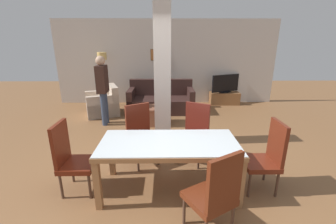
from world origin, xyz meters
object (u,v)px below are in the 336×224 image
at_px(dining_chair_head_right, 267,155).
at_px(dining_chair_far_right, 195,132).
at_px(bottle, 156,103).
at_px(tv_screen, 225,84).
at_px(dining_table, 169,151).
at_px(dining_chair_head_left, 71,157).
at_px(floor_lamp, 102,62).
at_px(sofa, 161,101).
at_px(standing_person, 103,86).
at_px(tv_stand, 224,98).
at_px(dining_chair_far_left, 141,133).
at_px(dining_chair_near_right, 215,193).
at_px(armchair, 104,105).
at_px(coffee_table, 155,115).

height_order(dining_chair_head_right, dining_chair_far_right, same).
bearing_deg(bottle, tv_screen, 39.00).
relative_size(dining_table, dining_chair_head_left, 1.85).
bearing_deg(floor_lamp, dining_table, -65.57).
bearing_deg(sofa, bottle, 83.94).
relative_size(floor_lamp, standing_person, 0.99).
bearing_deg(bottle, tv_stand, 39.00).
bearing_deg(dining_chair_far_left, dining_chair_far_right, 152.60).
height_order(dining_chair_head_right, dining_chair_head_left, same).
distance_m(dining_chair_near_right, armchair, 4.84).
xyz_separation_m(dining_chair_far_left, standing_person, (-1.11, 1.86, 0.46)).
relative_size(dining_chair_far_right, floor_lamp, 0.60).
bearing_deg(dining_chair_head_left, standing_person, -175.13).
distance_m(dining_chair_far_left, tv_screen, 4.40).
distance_m(bottle, standing_person, 1.37).
distance_m(dining_chair_head_left, bottle, 2.90).
height_order(sofa, tv_stand, sofa).
height_order(dining_chair_head_right, coffee_table, dining_chair_head_right).
distance_m(dining_chair_head_left, tv_screen, 5.57).
bearing_deg(armchair, dining_chair_head_left, 167.02).
xyz_separation_m(bottle, tv_stand, (2.22, 1.80, -0.35)).
height_order(dining_table, bottle, dining_table).
relative_size(bottle, standing_person, 0.15).
bearing_deg(dining_table, dining_chair_head_left, 180.00).
bearing_deg(tv_screen, armchair, -8.12).
xyz_separation_m(dining_chair_far_left, armchair, (-1.34, 2.65, -0.24)).
bearing_deg(dining_chair_near_right, dining_chair_head_right, 11.34).
distance_m(dining_chair_far_right, dining_chair_head_left, 2.00).
distance_m(dining_chair_head_left, floor_lamp, 4.52).
distance_m(coffee_table, tv_screen, 2.94).
bearing_deg(coffee_table, bottle, 57.68).
bearing_deg(dining_chair_far_right, dining_chair_head_right, 165.16).
bearing_deg(dining_table, sofa, 92.52).
distance_m(dining_table, floor_lamp, 4.89).
xyz_separation_m(dining_table, armchair, (-1.81, 3.46, -0.31)).
relative_size(coffee_table, floor_lamp, 0.41).
distance_m(dining_chair_near_right, sofa, 4.62).
distance_m(dining_chair_near_right, standing_person, 4.05).
xyz_separation_m(armchair, standing_person, (0.24, -0.79, 0.70)).
bearing_deg(dining_chair_far_right, standing_person, -13.01).
height_order(dining_chair_head_left, sofa, dining_chair_head_left).
height_order(sofa, armchair, sofa).
height_order(dining_chair_near_right, tv_stand, dining_chair_near_right).
relative_size(dining_chair_far_left, armchair, 0.94).
distance_m(dining_chair_near_right, tv_screen, 5.50).
bearing_deg(tv_stand, bottle, -141.00).
bearing_deg(tv_screen, bottle, 15.52).
distance_m(bottle, tv_screen, 2.86).
distance_m(dining_chair_far_right, dining_chair_near_right, 1.65).
bearing_deg(coffee_table, armchair, 151.61).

